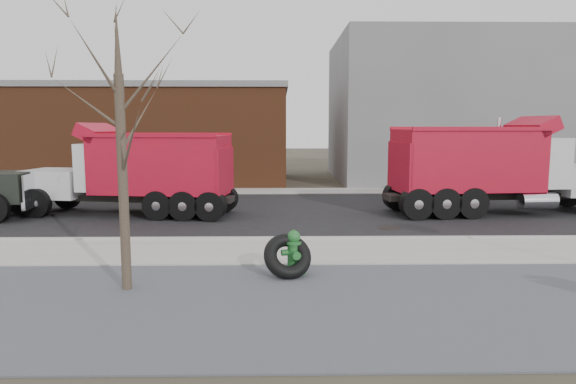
{
  "coord_description": "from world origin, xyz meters",
  "views": [
    {
      "loc": [
        -0.32,
        -12.0,
        3.07
      ],
      "look_at": [
        -0.11,
        1.01,
        1.4
      ],
      "focal_mm": 32.0,
      "sensor_mm": 36.0,
      "label": 1
    }
  ],
  "objects_px": {
    "fire_hydrant": "(294,254)",
    "dump_truck_red_a": "(494,165)",
    "dump_truck_red_b": "(137,169)",
    "truck_tire": "(288,256)"
  },
  "relations": [
    {
      "from": "fire_hydrant",
      "to": "dump_truck_red_a",
      "type": "height_order",
      "value": "dump_truck_red_a"
    },
    {
      "from": "fire_hydrant",
      "to": "dump_truck_red_a",
      "type": "bearing_deg",
      "value": 32.3
    },
    {
      "from": "fire_hydrant",
      "to": "dump_truck_red_b",
      "type": "xyz_separation_m",
      "value": [
        -5.19,
        7.28,
        1.16
      ]
    },
    {
      "from": "truck_tire",
      "to": "dump_truck_red_b",
      "type": "relative_size",
      "value": 0.16
    },
    {
      "from": "truck_tire",
      "to": "dump_truck_red_a",
      "type": "bearing_deg",
      "value": 45.95
    },
    {
      "from": "fire_hydrant",
      "to": "dump_truck_red_a",
      "type": "xyz_separation_m",
      "value": [
        7.23,
        7.43,
        1.28
      ]
    },
    {
      "from": "fire_hydrant",
      "to": "truck_tire",
      "type": "bearing_deg",
      "value": -141.2
    },
    {
      "from": "dump_truck_red_a",
      "to": "fire_hydrant",
      "type": "bearing_deg",
      "value": -139.82
    },
    {
      "from": "dump_truck_red_a",
      "to": "dump_truck_red_b",
      "type": "bearing_deg",
      "value": 175.06
    },
    {
      "from": "dump_truck_red_a",
      "to": "truck_tire",
      "type": "bearing_deg",
      "value": -139.69
    }
  ]
}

